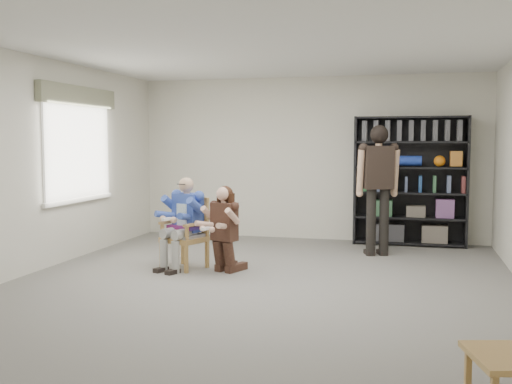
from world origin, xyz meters
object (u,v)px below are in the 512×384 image
(seated_man, at_px, (184,223))
(standing_man, at_px, (378,191))
(kneeling_woman, at_px, (223,229))
(bookshelf, at_px, (410,181))
(armchair, at_px, (184,233))

(seated_man, height_order, standing_man, standing_man)
(kneeling_woman, distance_m, bookshelf, 3.64)
(armchair, distance_m, seated_man, 0.14)
(armchair, distance_m, kneeling_woman, 0.60)
(kneeling_woman, bearing_deg, bookshelf, 70.98)
(bookshelf, bearing_deg, standing_man, -112.94)
(armchair, xyz_separation_m, kneeling_woman, (0.58, -0.12, 0.09))
(seated_man, relative_size, standing_man, 0.64)
(armchair, relative_size, seated_man, 0.77)
(armchair, xyz_separation_m, bookshelf, (2.90, 2.65, 0.58))
(bookshelf, xyz_separation_m, standing_man, (-0.45, -1.07, -0.09))
(bookshelf, height_order, standing_man, bookshelf)
(seated_man, bearing_deg, armchair, 0.00)
(standing_man, bearing_deg, kneeling_woman, -157.68)
(armchair, bearing_deg, bookshelf, 63.34)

